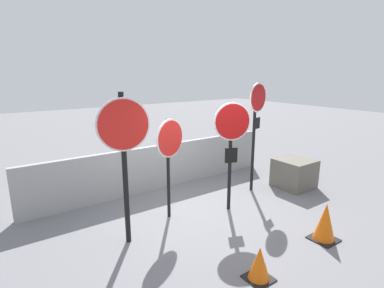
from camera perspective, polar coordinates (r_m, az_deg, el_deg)
ground_plane at (r=6.38m, az=1.13°, el=-12.64°), size 40.00×40.00×0.00m
fence_back at (r=7.42m, az=-6.05°, el=-4.33°), size 6.39×0.12×1.10m
stop_sign_0 at (r=4.79m, az=-12.82°, el=0.30°), size 0.84×0.20×2.53m
stop_sign_1 at (r=5.65m, az=-4.27°, el=-0.44°), size 0.70×0.27×1.98m
stop_sign_2 at (r=5.96m, az=7.55°, el=1.78°), size 0.71×0.30×2.25m
stop_sign_3 at (r=7.08m, az=12.15°, el=5.45°), size 0.65×0.19×2.59m
traffic_cone_0 at (r=4.54m, az=12.71°, el=-21.34°), size 0.36×0.36×0.49m
traffic_cone_1 at (r=5.73m, az=24.04°, el=-13.42°), size 0.43×0.43×0.67m
storage_crate at (r=7.94m, az=18.88°, el=-5.28°), size 0.84×0.84×0.71m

